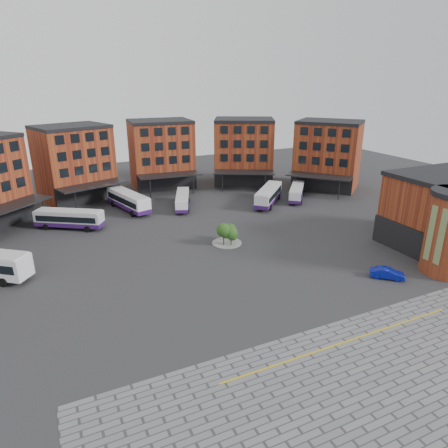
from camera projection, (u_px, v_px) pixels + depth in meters
name	position (u px, v px, depth m)	size (l,w,h in m)	color
ground	(254.00, 281.00, 48.29)	(160.00, 160.00, 0.00)	#28282B
paving_zone	(418.00, 401.00, 30.35)	(50.00, 22.00, 0.02)	slate
yellow_line	(346.00, 342.00, 37.15)	(26.00, 0.15, 0.02)	gold
main_building	(137.00, 166.00, 76.46)	(94.14, 42.48, 14.60)	brown
east_building	(447.00, 215.00, 55.22)	(17.40, 15.40, 10.60)	brown
tree_island	(228.00, 233.00, 58.31)	(4.40, 4.40, 3.47)	gray
bus_b	(69.00, 219.00, 64.60)	(10.66, 8.10, 3.11)	silver
bus_c	(128.00, 200.00, 73.63)	(5.84, 12.28, 3.37)	white
bus_d	(183.00, 200.00, 75.07)	(5.72, 10.05, 2.79)	white
bus_e	(269.00, 195.00, 77.16)	(10.14, 10.31, 3.31)	white
bus_f	(297.00, 192.00, 80.22)	(8.20, 9.36, 2.86)	white
blue_car	(387.00, 273.00, 48.74)	(1.40, 4.02, 1.33)	#0B1796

